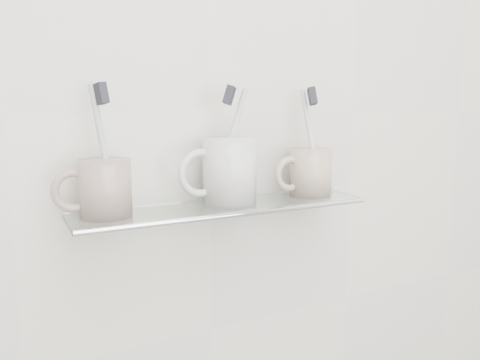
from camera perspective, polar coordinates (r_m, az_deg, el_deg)
wall_back at (r=0.82m, az=-3.78°, el=8.05°), size 2.50×0.00×2.50m
shelf_glass at (r=0.78m, az=-1.86°, el=-3.34°), size 0.50×0.12×0.01m
shelf_rail at (r=0.73m, az=0.01°, el=-4.17°), size 0.50×0.01×0.01m
bracket_left at (r=0.77m, az=-17.75°, el=-4.84°), size 0.02×0.03×0.02m
bracket_right at (r=0.93m, az=8.66°, el=-2.16°), size 0.02×0.03×0.02m
mug_left at (r=0.72m, az=-16.11°, el=-0.96°), size 0.08×0.08×0.09m
mug_left_handle at (r=0.71m, az=-19.63°, el=-1.22°), size 0.06×0.01×0.06m
toothbrush_left at (r=0.71m, az=-16.31°, el=3.63°), size 0.03×0.04×0.19m
bristles_left at (r=0.71m, az=-16.60°, el=10.06°), size 0.02×0.03×0.03m
mug_center at (r=0.78m, az=-1.28°, el=1.11°), size 0.10×0.10×0.11m
mug_center_handle at (r=0.76m, az=-4.76°, el=0.86°), size 0.08×0.01×0.08m
toothbrush_center at (r=0.78m, az=-1.29°, el=4.40°), size 0.07×0.03×0.19m
bristles_center at (r=0.78m, az=-1.31°, el=10.30°), size 0.03×0.03×0.03m
mug_right at (r=0.87m, az=8.59°, el=0.95°), size 0.09×0.09×0.09m
mug_right_handle at (r=0.84m, az=6.13°, el=0.77°), size 0.06×0.01×0.06m
toothbrush_right at (r=0.86m, az=8.68°, el=4.75°), size 0.03×0.06×0.19m
bristles_right at (r=0.86m, az=8.81°, el=10.07°), size 0.02×0.03×0.04m
chrome_cap at (r=0.89m, az=10.17°, el=-1.22°), size 0.04×0.04×0.01m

